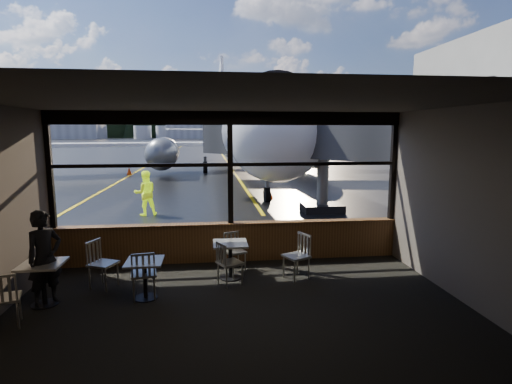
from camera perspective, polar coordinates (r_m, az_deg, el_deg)
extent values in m
plane|color=black|center=(129.20, -6.77, 7.14)|extent=(520.00, 520.00, 0.00)
cube|color=black|center=(6.89, -2.02, -17.54)|extent=(8.00, 6.00, 0.01)
cube|color=#38332D|center=(6.21, -2.20, 12.80)|extent=(8.00, 6.00, 0.04)
cube|color=#504740|center=(7.75, 28.85, -2.10)|extent=(0.04, 6.00, 3.50)
cube|color=#504740|center=(3.46, 2.23, -13.35)|extent=(8.00, 0.04, 3.50)
cube|color=#533319|center=(9.54, -3.61, -7.22)|extent=(8.00, 0.28, 0.90)
cube|color=black|center=(9.19, -3.78, 10.47)|extent=(8.00, 0.18, 0.30)
cube|color=black|center=(9.82, -27.40, 2.69)|extent=(0.12, 0.12, 2.60)
cube|color=black|center=(9.22, -3.71, 3.31)|extent=(0.12, 0.12, 2.60)
cube|color=black|center=(10.23, 19.00, 3.38)|extent=(0.12, 0.12, 2.60)
cube|color=black|center=(9.21, -3.71, 3.92)|extent=(8.00, 0.10, 0.08)
imported|color=black|center=(7.99, -27.95, -8.35)|extent=(0.72, 0.74, 1.71)
imported|color=#BFF219|center=(15.20, -15.53, -0.16)|extent=(0.94, 0.83, 1.64)
cone|color=#DF4107|center=(18.32, 1.92, -0.21)|extent=(0.36, 0.36, 0.50)
cone|color=#DF5D07|center=(30.14, -17.67, 2.87)|extent=(0.38, 0.38, 0.53)
cylinder|color=silver|center=(193.43, -15.89, 8.22)|extent=(8.00, 8.00, 6.00)
cylinder|color=silver|center=(192.16, -12.91, 8.32)|extent=(8.00, 8.00, 6.00)
cylinder|color=silver|center=(191.40, -9.90, 8.41)|extent=(8.00, 8.00, 6.00)
cube|color=black|center=(219.19, -6.91, 9.26)|extent=(360.00, 3.00, 12.00)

